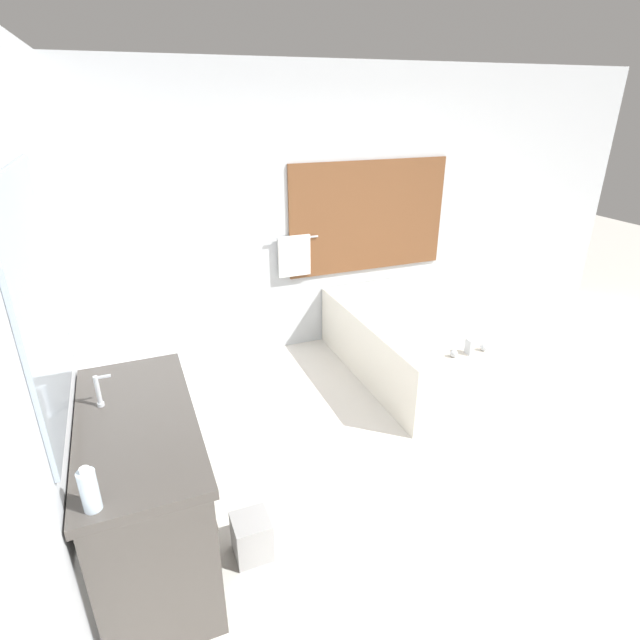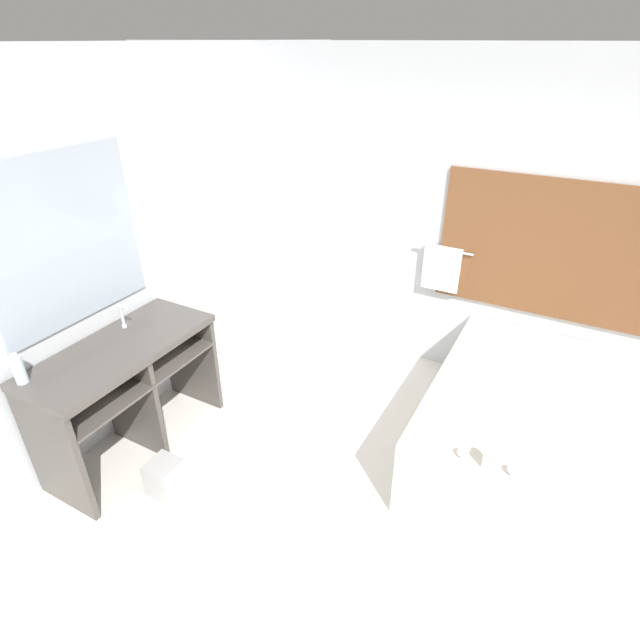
# 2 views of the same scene
# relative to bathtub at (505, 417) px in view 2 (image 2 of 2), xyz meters

# --- Properties ---
(ground_plane) EXTENTS (16.00, 16.00, 0.00)m
(ground_plane) POSITION_rel_bathtub_xyz_m (-0.51, -1.27, -0.32)
(ground_plane) COLOR silver
(ground_plane) RESTS_ON ground
(wall_back_with_blinds) EXTENTS (7.40, 0.13, 2.70)m
(wall_back_with_blinds) POSITION_rel_bathtub_xyz_m (-0.50, 0.96, 1.02)
(wall_back_with_blinds) COLOR silver
(wall_back_with_blinds) RESTS_ON ground_plane
(wall_left_with_mirror) EXTENTS (0.08, 7.40, 2.70)m
(wall_left_with_mirror) POSITION_rel_bathtub_xyz_m (-2.74, -1.27, 1.03)
(wall_left_with_mirror) COLOR silver
(wall_left_with_mirror) RESTS_ON ground_plane
(vanity_counter) EXTENTS (0.59, 1.31, 0.89)m
(vanity_counter) POSITION_rel_bathtub_xyz_m (-2.41, -1.22, 0.32)
(vanity_counter) COLOR #4C4742
(vanity_counter) RESTS_ON ground_plane
(sink_faucet) EXTENTS (0.09, 0.04, 0.18)m
(sink_faucet) POSITION_rel_bathtub_xyz_m (-2.57, -1.04, 0.66)
(sink_faucet) COLOR silver
(sink_faucet) RESTS_ON vanity_counter
(bathtub) EXTENTS (1.01, 1.85, 0.71)m
(bathtub) POSITION_rel_bathtub_xyz_m (0.00, 0.00, 0.00)
(bathtub) COLOR silver
(bathtub) RESTS_ON ground_plane
(water_bottle_1) EXTENTS (0.07, 0.07, 0.20)m
(water_bottle_1) POSITION_rel_bathtub_xyz_m (-2.60, -1.81, 0.66)
(water_bottle_1) COLOR silver
(water_bottle_1) RESTS_ON vanity_counter
(waste_bin) EXTENTS (0.20, 0.20, 0.25)m
(waste_bin) POSITION_rel_bathtub_xyz_m (-1.91, -1.49, -0.20)
(waste_bin) COLOR #B2B2B2
(waste_bin) RESTS_ON ground_plane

